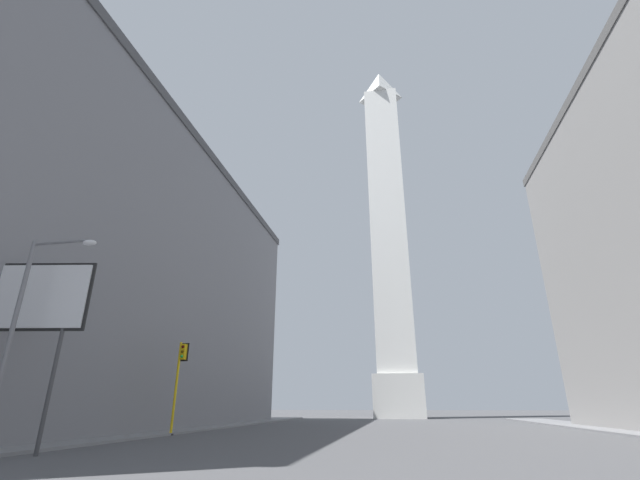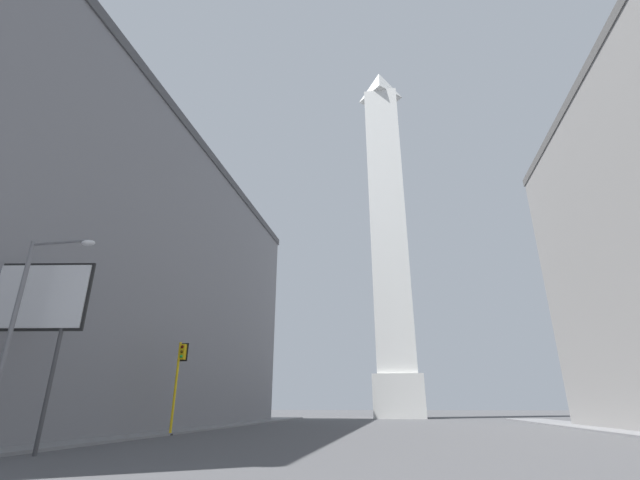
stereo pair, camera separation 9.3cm
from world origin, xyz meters
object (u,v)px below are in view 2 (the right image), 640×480
(obelisk, at_px, (388,227))
(street_lamp, at_px, (24,317))
(billboard_sign, at_px, (26,301))
(traffic_light_mid_left, at_px, (179,373))

(obelisk, relative_size, street_lamp, 7.73)
(billboard_sign, bearing_deg, obelisk, 74.33)
(traffic_light_mid_left, distance_m, street_lamp, 14.50)
(traffic_light_mid_left, xyz_separation_m, billboard_sign, (-1.01, -13.27, 2.32))
(street_lamp, xyz_separation_m, billboard_sign, (-1.27, 1.17, 1.01))
(traffic_light_mid_left, bearing_deg, street_lamp, -88.95)
(traffic_light_mid_left, bearing_deg, billboard_sign, -94.34)
(traffic_light_mid_left, xyz_separation_m, street_lamp, (0.27, -14.43, 1.31))
(street_lamp, bearing_deg, traffic_light_mid_left, 91.05)
(billboard_sign, bearing_deg, traffic_light_mid_left, 85.66)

